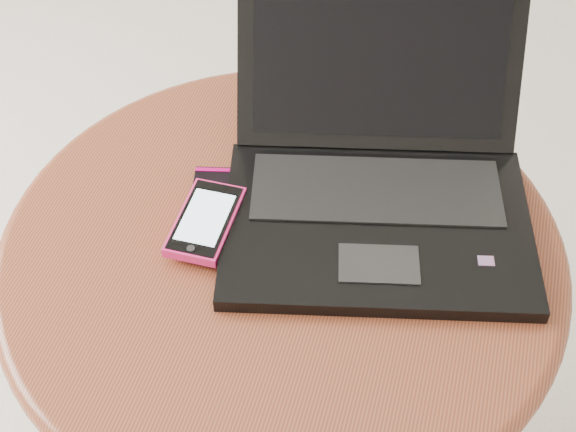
# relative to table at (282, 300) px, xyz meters

# --- Properties ---
(table) EXTENTS (0.70, 0.70, 0.56)m
(table) POSITION_rel_table_xyz_m (0.00, 0.00, 0.00)
(table) COLOR #4F2516
(table) RESTS_ON ground
(laptop) EXTENTS (0.45, 0.45, 0.22)m
(laptop) POSITION_rel_table_xyz_m (0.10, 0.10, 0.16)
(laptop) COLOR black
(laptop) RESTS_ON table
(phone_black) EXTENTS (0.09, 0.13, 0.01)m
(phone_black) POSITION_rel_table_xyz_m (-0.10, 0.03, 0.12)
(phone_black) COLOR black
(phone_black) RESTS_ON table
(phone_pink) EXTENTS (0.07, 0.12, 0.02)m
(phone_pink) POSITION_rel_table_xyz_m (-0.09, -0.01, 0.14)
(phone_pink) COLOR #D61D64
(phone_pink) RESTS_ON phone_black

